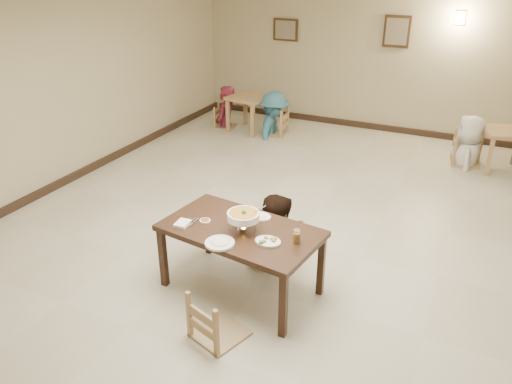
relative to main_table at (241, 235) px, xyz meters
The scene contains 27 objects.
floor 1.37m from the main_table, 82.32° to the left, with size 10.00×10.00×0.00m, color #BCB49D.
wall_back 6.23m from the main_table, 88.53° to the left, with size 10.00×10.00×0.00m, color tan.
wall_left 4.10m from the main_table, 163.05° to the left, with size 10.00×10.00×0.00m, color tan.
baseboard_back 6.17m from the main_table, 88.53° to the left, with size 8.00×0.06×0.12m, color black.
baseboard_left 4.04m from the main_table, 162.93° to the left, with size 0.06×10.00×0.12m, color black.
picture_a 6.57m from the main_table, 108.43° to the left, with size 0.55×0.04×0.45m.
picture_b 6.27m from the main_table, 87.59° to the left, with size 0.50×0.04×0.60m.
wall_sconce 6.48m from the main_table, 77.51° to the left, with size 0.16×0.05×0.22m, color #FFD88C.
main_table is the anchor object (origin of this frame).
chair_far 0.81m from the main_table, 81.39° to the left, with size 0.43×0.43×0.92m.
chair_near 0.79m from the main_table, 79.07° to the right, with size 0.46×0.46×0.98m.
main_diner 0.71m from the main_table, 83.64° to the left, with size 0.84×0.66×1.73m, color gray.
curry_warmer 0.27m from the main_table, 35.37° to the right, with size 0.37×0.33×0.30m.
rice_plate_far 0.33m from the main_table, 75.87° to the left, with size 0.26×0.26×0.06m.
rice_plate_near 0.38m from the main_table, 96.71° to the right, with size 0.30×0.30×0.07m.
fried_plate 0.41m from the main_table, 20.70° to the right, with size 0.26×0.26×0.06m.
chili_dish 0.42m from the main_table, behind, with size 0.12×0.12×0.02m.
napkin_cutlery 0.62m from the main_table, 161.44° to the right, with size 0.17×0.27×0.03m.
drink_glass 0.65m from the main_table, ahead, with size 0.07×0.07×0.15m.
bg_table_left 5.46m from the main_table, 115.26° to the left, with size 0.84×0.84×0.74m.
bg_table_right 5.50m from the main_table, 63.24° to the left, with size 0.88×0.88×0.71m.
bg_chair_ll 5.73m from the main_table, 120.29° to the left, with size 0.41×0.41×0.88m.
bg_chair_lr 5.26m from the main_table, 109.70° to the left, with size 0.50×0.50×1.07m.
bg_chair_rl 5.30m from the main_table, 68.79° to the left, with size 0.47×0.47×1.00m.
bg_diner_a 5.72m from the main_table, 120.29° to the left, with size 0.64×0.42×1.76m, color maroon.
bg_diner_b 5.26m from the main_table, 109.70° to the left, with size 1.14×0.65×1.76m, color teal.
bg_diner_c 5.30m from the main_table, 68.79° to the left, with size 0.86×0.56×1.76m, color silver.
Camera 1 is at (1.93, -5.18, 3.36)m, focal length 35.00 mm.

